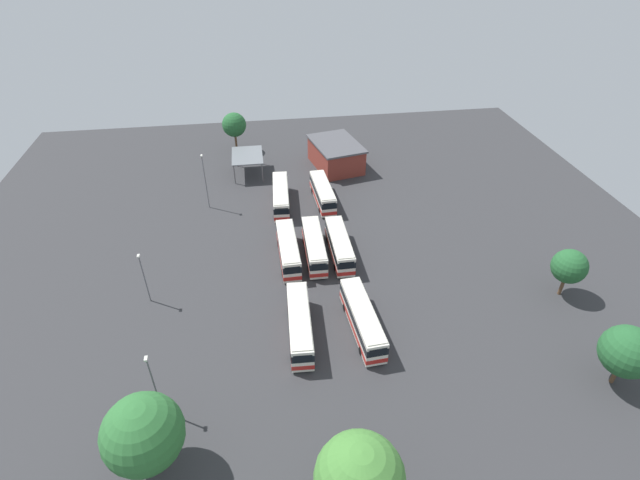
% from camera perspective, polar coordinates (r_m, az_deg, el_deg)
% --- Properties ---
extents(ground_plane, '(108.26, 108.26, 0.00)m').
position_cam_1_polar(ground_plane, '(69.21, -0.72, -1.96)').
color(ground_plane, '#333335').
extents(bus_row0_slot0, '(11.87, 3.19, 3.48)m').
position_cam_1_polar(bus_row0_slot0, '(80.35, -4.71, 5.29)').
color(bus_row0_slot0, silver).
rests_on(bus_row0_slot0, ground_plane).
extents(bus_row0_slot2, '(10.97, 3.08, 3.48)m').
position_cam_1_polar(bus_row0_slot2, '(81.00, 0.33, 5.69)').
color(bus_row0_slot2, silver).
rests_on(bus_row0_slot2, ground_plane).
extents(bus_row1_slot0, '(11.15, 2.69, 3.48)m').
position_cam_1_polar(bus_row1_slot0, '(67.64, -3.83, -1.11)').
color(bus_row1_slot0, silver).
rests_on(bus_row1_slot0, ground_plane).
extents(bus_row1_slot1, '(11.29, 2.76, 3.48)m').
position_cam_1_polar(bus_row1_slot1, '(68.13, -0.70, -0.72)').
color(bus_row1_slot1, silver).
rests_on(bus_row1_slot1, ground_plane).
extents(bus_row1_slot2, '(10.98, 2.62, 3.48)m').
position_cam_1_polar(bus_row1_slot2, '(68.33, 2.35, -0.63)').
color(bus_row1_slot2, silver).
rests_on(bus_row1_slot2, ground_plane).
extents(bus_row2_slot0, '(11.65, 3.10, 3.48)m').
position_cam_1_polar(bus_row2_slot0, '(56.43, -2.45, -10.03)').
color(bus_row2_slot0, silver).
rests_on(bus_row2_slot0, ground_plane).
extents(bus_row2_slot2, '(11.86, 3.31, 3.48)m').
position_cam_1_polar(bus_row2_slot2, '(57.20, 5.10, -9.39)').
color(bus_row2_slot2, silver).
rests_on(bus_row2_slot2, ground_plane).
extents(depot_building, '(13.00, 10.38, 4.94)m').
position_cam_1_polar(depot_building, '(92.76, 1.92, 10.19)').
color(depot_building, maroon).
rests_on(depot_building, ground_plane).
extents(maintenance_shelter, '(7.91, 5.64, 3.85)m').
position_cam_1_polar(maintenance_shelter, '(90.53, -8.71, 9.92)').
color(maintenance_shelter, slate).
rests_on(maintenance_shelter, ground_plane).
extents(lamp_post_far_corner, '(0.56, 0.28, 9.62)m').
position_cam_1_polar(lamp_post_far_corner, '(80.04, -13.59, 7.02)').
color(lamp_post_far_corner, slate).
rests_on(lamp_post_far_corner, ground_plane).
extents(lamp_post_mid_lot, '(0.56, 0.28, 8.11)m').
position_cam_1_polar(lamp_post_mid_lot, '(50.11, -19.30, -15.91)').
color(lamp_post_mid_lot, slate).
rests_on(lamp_post_mid_lot, ground_plane).
extents(lamp_post_by_building, '(0.56, 0.28, 7.39)m').
position_cam_1_polar(lamp_post_by_building, '(63.17, -20.34, -4.09)').
color(lamp_post_by_building, slate).
rests_on(lamp_post_by_building, ground_plane).
extents(tree_northwest, '(4.82, 4.82, 7.95)m').
position_cam_1_polar(tree_northwest, '(99.80, -10.25, 13.42)').
color(tree_northwest, brown).
rests_on(tree_northwest, ground_plane).
extents(tree_east_edge, '(4.42, 4.42, 6.82)m').
position_cam_1_polar(tree_east_edge, '(67.74, 27.71, -2.83)').
color(tree_east_edge, brown).
rests_on(tree_east_edge, ground_plane).
extents(tree_south_edge, '(7.18, 7.18, 9.40)m').
position_cam_1_polar(tree_south_edge, '(41.12, 4.75, -26.56)').
color(tree_south_edge, brown).
rests_on(tree_south_edge, ground_plane).
extents(tree_north_edge, '(6.97, 6.97, 9.12)m').
position_cam_1_polar(tree_north_edge, '(45.58, -20.43, -20.95)').
color(tree_north_edge, brown).
rests_on(tree_north_edge, ground_plane).
extents(tree_northeast, '(5.49, 5.49, 7.52)m').
position_cam_1_polar(tree_northeast, '(58.68, 32.93, -11.17)').
color(tree_northeast, brown).
rests_on(tree_northeast, ground_plane).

